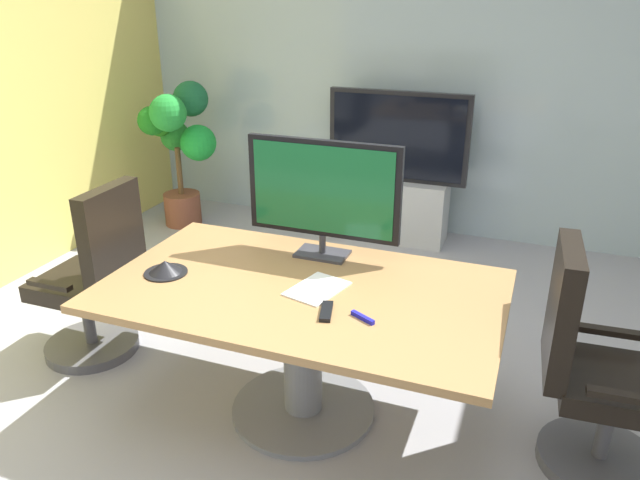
{
  "coord_description": "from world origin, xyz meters",
  "views": [
    {
      "loc": [
        1.13,
        -2.45,
        2.1
      ],
      "look_at": [
        0.11,
        0.24,
        0.89
      ],
      "focal_mm": 34.02,
      "sensor_mm": 36.0,
      "label": 1
    }
  ],
  "objects_px": {
    "wall_display_unit": "(396,191)",
    "potted_plant": "(180,140)",
    "conference_phone": "(165,268)",
    "remote_control": "(326,311)",
    "office_chair_left": "(96,287)",
    "conference_table": "(302,321)",
    "tv_monitor": "(323,192)",
    "office_chair_right": "(592,381)"
  },
  "relations": [
    {
      "from": "office_chair_right",
      "to": "wall_display_unit",
      "type": "distance_m",
      "value": 2.84
    },
    {
      "from": "conference_phone",
      "to": "tv_monitor",
      "type": "bearing_deg",
      "value": 37.09
    },
    {
      "from": "conference_table",
      "to": "remote_control",
      "type": "relative_size",
      "value": 11.39
    },
    {
      "from": "tv_monitor",
      "to": "conference_phone",
      "type": "height_order",
      "value": "tv_monitor"
    },
    {
      "from": "wall_display_unit",
      "to": "potted_plant",
      "type": "distance_m",
      "value": 2.0
    },
    {
      "from": "conference_table",
      "to": "tv_monitor",
      "type": "distance_m",
      "value": 0.68
    },
    {
      "from": "office_chair_left",
      "to": "potted_plant",
      "type": "bearing_deg",
      "value": -161.12
    },
    {
      "from": "conference_phone",
      "to": "remote_control",
      "type": "bearing_deg",
      "value": -5.8
    },
    {
      "from": "office_chair_left",
      "to": "wall_display_unit",
      "type": "relative_size",
      "value": 0.83
    },
    {
      "from": "potted_plant",
      "to": "conference_phone",
      "type": "height_order",
      "value": "potted_plant"
    },
    {
      "from": "wall_display_unit",
      "to": "conference_phone",
      "type": "relative_size",
      "value": 5.95
    },
    {
      "from": "wall_display_unit",
      "to": "potted_plant",
      "type": "xyz_separation_m",
      "value": [
        -1.94,
        -0.35,
        0.38
      ]
    },
    {
      "from": "conference_phone",
      "to": "conference_table",
      "type": "bearing_deg",
      "value": 8.56
    },
    {
      "from": "office_chair_right",
      "to": "potted_plant",
      "type": "xyz_separation_m",
      "value": [
        -3.45,
        2.05,
        0.36
      ]
    },
    {
      "from": "tv_monitor",
      "to": "wall_display_unit",
      "type": "height_order",
      "value": "tv_monitor"
    },
    {
      "from": "conference_phone",
      "to": "remote_control",
      "type": "height_order",
      "value": "conference_phone"
    },
    {
      "from": "conference_table",
      "to": "conference_phone",
      "type": "bearing_deg",
      "value": -171.44
    },
    {
      "from": "conference_table",
      "to": "conference_phone",
      "type": "relative_size",
      "value": 8.8
    },
    {
      "from": "conference_table",
      "to": "tv_monitor",
      "type": "xyz_separation_m",
      "value": [
        -0.04,
        0.4,
        0.55
      ]
    },
    {
      "from": "office_chair_left",
      "to": "wall_display_unit",
      "type": "distance_m",
      "value": 2.72
    },
    {
      "from": "office_chair_left",
      "to": "remote_control",
      "type": "distance_m",
      "value": 1.61
    },
    {
      "from": "conference_phone",
      "to": "remote_control",
      "type": "distance_m",
      "value": 0.91
    },
    {
      "from": "conference_phone",
      "to": "remote_control",
      "type": "xyz_separation_m",
      "value": [
        0.91,
        -0.09,
        -0.02
      ]
    },
    {
      "from": "tv_monitor",
      "to": "potted_plant",
      "type": "xyz_separation_m",
      "value": [
        -2.05,
        1.77,
        -0.28
      ]
    },
    {
      "from": "wall_display_unit",
      "to": "potted_plant",
      "type": "bearing_deg",
      "value": -169.65
    },
    {
      "from": "tv_monitor",
      "to": "remote_control",
      "type": "distance_m",
      "value": 0.73
    },
    {
      "from": "office_chair_left",
      "to": "office_chair_right",
      "type": "xyz_separation_m",
      "value": [
        2.72,
        0.04,
        0.0
      ]
    },
    {
      "from": "conference_table",
      "to": "office_chair_right",
      "type": "xyz_separation_m",
      "value": [
        1.36,
        0.12,
        -0.1
      ]
    },
    {
      "from": "tv_monitor",
      "to": "remote_control",
      "type": "height_order",
      "value": "tv_monitor"
    },
    {
      "from": "office_chair_right",
      "to": "conference_phone",
      "type": "distance_m",
      "value": 2.1
    },
    {
      "from": "office_chair_left",
      "to": "tv_monitor",
      "type": "xyz_separation_m",
      "value": [
        1.32,
        0.32,
        0.65
      ]
    },
    {
      "from": "office_chair_left",
      "to": "remote_control",
      "type": "relative_size",
      "value": 6.41
    },
    {
      "from": "tv_monitor",
      "to": "remote_control",
      "type": "xyz_separation_m",
      "value": [
        0.24,
        -0.6,
        -0.35
      ]
    },
    {
      "from": "conference_table",
      "to": "office_chair_left",
      "type": "height_order",
      "value": "office_chair_left"
    },
    {
      "from": "conference_table",
      "to": "remote_control",
      "type": "distance_m",
      "value": 0.35
    },
    {
      "from": "office_chair_left",
      "to": "office_chair_right",
      "type": "bearing_deg",
      "value": 90.37
    },
    {
      "from": "office_chair_right",
      "to": "remote_control",
      "type": "bearing_deg",
      "value": 102.18
    },
    {
      "from": "office_chair_left",
      "to": "potted_plant",
      "type": "relative_size",
      "value": 0.83
    },
    {
      "from": "conference_table",
      "to": "remote_control",
      "type": "xyz_separation_m",
      "value": [
        0.2,
        -0.2,
        0.2
      ]
    },
    {
      "from": "conference_phone",
      "to": "wall_display_unit",
      "type": "bearing_deg",
      "value": 78.08
    },
    {
      "from": "conference_table",
      "to": "wall_display_unit",
      "type": "relative_size",
      "value": 1.48
    },
    {
      "from": "conference_table",
      "to": "wall_display_unit",
      "type": "height_order",
      "value": "wall_display_unit"
    }
  ]
}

